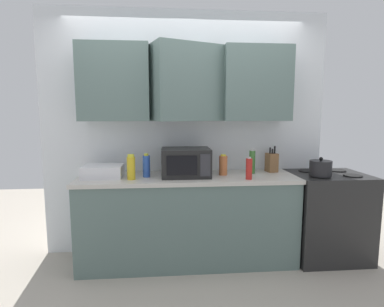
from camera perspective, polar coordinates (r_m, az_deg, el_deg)
name	(u,v)px	position (r m, az deg, el deg)	size (l,w,h in m)	color
ground_plane	(194,301)	(2.78, 0.40, -25.78)	(8.00, 8.00, 0.00)	#B2A899
wall_back_with_cabinets	(186,109)	(3.25, -1.10, 8.33)	(3.05, 0.55, 2.60)	white
counter_run	(188,219)	(3.21, -0.77, -12.06)	(2.18, 0.63, 0.90)	slate
stove_range	(327,215)	(3.60, 23.82, -10.49)	(0.76, 0.64, 0.91)	black
kettle	(321,168)	(3.28, 22.87, -2.52)	(0.21, 0.21, 0.19)	black
microwave	(186,162)	(3.04, -1.17, -1.67)	(0.48, 0.37, 0.28)	black
dish_rack	(103,171)	(3.13, -16.27, -3.21)	(0.38, 0.30, 0.12)	silver
knife_block	(272,162)	(3.39, 14.65, -1.59)	(0.12, 0.14, 0.28)	brown
bottle_green_oil	(252,162)	(3.26, 11.16, -1.50)	(0.06, 0.06, 0.26)	#386B2D
bottle_blue_cleaner	(146,166)	(3.05, -8.51, -2.32)	(0.07, 0.07, 0.23)	#2D56B7
bottle_red_sauce	(249,169)	(2.95, 10.60, -2.81)	(0.06, 0.06, 0.22)	red
bottle_spice_jar	(223,165)	(3.13, 5.84, -2.18)	(0.08, 0.08, 0.21)	#BC6638
bottle_yellow_mustard	(131,167)	(2.96, -11.31, -2.56)	(0.08, 0.08, 0.24)	gold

